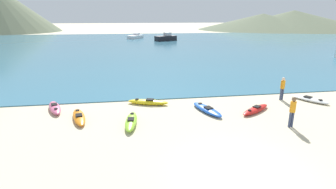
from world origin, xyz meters
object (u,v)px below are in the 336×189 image
at_px(kayak_on_sand_1, 256,109).
at_px(kayak_on_sand_6, 148,102).
at_px(person_near_foreground, 292,110).
at_px(person_near_waterline, 283,87).
at_px(kayak_on_sand_2, 79,117).
at_px(kayak_on_sand_4, 131,121).
at_px(kayak_on_sand_0, 207,109).
at_px(kayak_on_sand_5, 55,108).
at_px(moored_boat_3, 166,38).
at_px(moored_boat_2, 135,36).
at_px(kayak_on_sand_3, 309,99).

distance_m(kayak_on_sand_1, kayak_on_sand_6, 7.01).
height_order(person_near_foreground, person_near_waterline, person_near_foreground).
xyz_separation_m(kayak_on_sand_1, person_near_waterline, (2.93, 1.95, 0.80)).
distance_m(kayak_on_sand_2, kayak_on_sand_4, 3.21).
distance_m(kayak_on_sand_0, kayak_on_sand_4, 4.93).
bearing_deg(kayak_on_sand_5, moored_boat_3, 72.94).
height_order(kayak_on_sand_1, moored_boat_2, moored_boat_2).
bearing_deg(kayak_on_sand_6, kayak_on_sand_5, -177.58).
relative_size(kayak_on_sand_1, moored_boat_2, 0.49).
xyz_separation_m(kayak_on_sand_0, moored_boat_3, (4.39, 47.03, 0.58)).
distance_m(kayak_on_sand_1, kayak_on_sand_4, 7.81).
height_order(kayak_on_sand_0, kayak_on_sand_2, kayak_on_sand_2).
relative_size(kayak_on_sand_2, moored_boat_2, 0.54).
relative_size(kayak_on_sand_4, person_near_waterline, 1.71).
xyz_separation_m(kayak_on_sand_2, kayak_on_sand_6, (4.18, 2.08, 0.01)).
height_order(kayak_on_sand_0, moored_boat_2, moored_boat_2).
bearing_deg(kayak_on_sand_6, moored_boat_3, 80.01).
distance_m(kayak_on_sand_2, kayak_on_sand_6, 4.67).
xyz_separation_m(person_near_foreground, person_near_waterline, (2.17, 4.45, -0.02)).
distance_m(kayak_on_sand_0, moored_boat_2, 54.79).
height_order(kayak_on_sand_6, moored_boat_2, moored_boat_2).
distance_m(kayak_on_sand_3, moored_boat_2, 54.75).
bearing_deg(kayak_on_sand_2, kayak_on_sand_1, -2.04).
height_order(kayak_on_sand_5, moored_boat_3, moored_boat_3).
xyz_separation_m(person_near_foreground, moored_boat_3, (0.62, 50.02, -0.25)).
height_order(kayak_on_sand_6, moored_boat_3, moored_boat_3).
xyz_separation_m(kayak_on_sand_0, kayak_on_sand_5, (-9.51, 1.73, 0.03)).
distance_m(kayak_on_sand_0, kayak_on_sand_2, 7.73).
xyz_separation_m(kayak_on_sand_1, person_near_foreground, (0.76, -2.51, 0.82)).
xyz_separation_m(kayak_on_sand_1, kayak_on_sand_3, (4.79, 1.43, -0.02)).
distance_m(kayak_on_sand_4, person_near_waterline, 11.07).
relative_size(kayak_on_sand_4, person_near_foreground, 1.67).
relative_size(kayak_on_sand_2, kayak_on_sand_3, 1.09).
bearing_deg(kayak_on_sand_0, kayak_on_sand_4, -164.75).
distance_m(kayak_on_sand_0, kayak_on_sand_6, 4.06).
bearing_deg(kayak_on_sand_1, kayak_on_sand_4, -174.04).
bearing_deg(moored_boat_2, kayak_on_sand_4, -92.37).
relative_size(kayak_on_sand_2, kayak_on_sand_5, 1.06).
distance_m(kayak_on_sand_2, kayak_on_sand_5, 2.55).
height_order(kayak_on_sand_1, kayak_on_sand_5, kayak_on_sand_5).
distance_m(kayak_on_sand_6, moored_boat_2, 52.76).
height_order(person_near_foreground, moored_boat_3, moored_boat_3).
distance_m(kayak_on_sand_0, person_near_waterline, 6.17).
xyz_separation_m(kayak_on_sand_0, kayak_on_sand_2, (-7.73, -0.10, 0.00)).
bearing_deg(person_near_waterline, kayak_on_sand_5, 179.02).
distance_m(kayak_on_sand_4, person_near_foreground, 8.72).
bearing_deg(kayak_on_sand_4, kayak_on_sand_3, 10.14).
height_order(kayak_on_sand_5, person_near_foreground, person_near_foreground).
xyz_separation_m(kayak_on_sand_0, person_near_foreground, (3.77, -2.99, 0.82)).
relative_size(person_near_foreground, moored_boat_2, 0.32).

